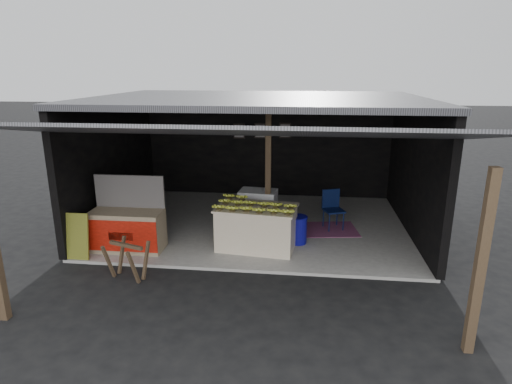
# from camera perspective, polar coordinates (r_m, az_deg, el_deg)

# --- Properties ---
(ground) EXTENTS (80.00, 80.00, 0.00)m
(ground) POSITION_cam_1_polar(r_m,az_deg,el_deg) (8.00, -1.85, -10.68)
(ground) COLOR black
(ground) RESTS_ON ground
(concrete_slab) EXTENTS (7.00, 5.00, 0.06)m
(concrete_slab) POSITION_cam_1_polar(r_m,az_deg,el_deg) (10.26, 0.20, -4.29)
(concrete_slab) COLOR gray
(concrete_slab) RESTS_ON ground
(shophouse) EXTENTS (7.40, 7.29, 3.02)m
(shophouse) POSITION_cam_1_polar(r_m,az_deg,el_deg) (10.05, 0.43, 7.48)
(shophouse) COLOR black
(shophouse) RESTS_ON ground
(banana_table) EXTENTS (1.69, 1.15, 0.88)m
(banana_table) POSITION_cam_1_polar(r_m,az_deg,el_deg) (8.73, 0.09, -4.72)
(banana_table) COLOR silver
(banana_table) RESTS_ON concrete_slab
(banana_pile) EXTENTS (1.56, 1.04, 0.17)m
(banana_pile) POSITION_cam_1_polar(r_m,az_deg,el_deg) (8.56, 0.09, -1.44)
(banana_pile) COLOR gold
(banana_pile) RESTS_ON banana_table
(white_crate) EXTENTS (0.87, 0.64, 0.92)m
(white_crate) POSITION_cam_1_polar(r_m,az_deg,el_deg) (9.73, 0.27, -2.39)
(white_crate) COLOR white
(white_crate) RESTS_ON concrete_slab
(neighbor_stall) EXTENTS (1.45, 0.67, 1.49)m
(neighbor_stall) POSITION_cam_1_polar(r_m,az_deg,el_deg) (9.04, -16.77, -4.63)
(neighbor_stall) COLOR #998466
(neighbor_stall) RESTS_ON concrete_slab
(green_signboard) EXTENTS (0.60, 0.19, 0.90)m
(green_signboard) POSITION_cam_1_polar(r_m,az_deg,el_deg) (8.96, -23.18, -5.44)
(green_signboard) COLOR black
(green_signboard) RESTS_ON concrete_slab
(sawhorse) EXTENTS (0.76, 0.75, 0.67)m
(sawhorse) POSITION_cam_1_polar(r_m,az_deg,el_deg) (7.93, -16.83, -8.27)
(sawhorse) COLOR #483624
(sawhorse) RESTS_ON ground
(water_barrel) EXTENTS (0.38, 0.38, 0.56)m
(water_barrel) POSITION_cam_1_polar(r_m,az_deg,el_deg) (9.06, 5.58, -5.10)
(water_barrel) COLOR #0D0B83
(water_barrel) RESTS_ON concrete_slab
(plastic_chair) EXTENTS (0.54, 0.54, 0.90)m
(plastic_chair) POSITION_cam_1_polar(r_m,az_deg,el_deg) (9.95, 10.13, -1.81)
(plastic_chair) COLOR #0A1438
(plastic_chair) RESTS_ON concrete_slab
(magenta_rug) EXTENTS (1.63, 1.21, 0.01)m
(magenta_rug) POSITION_cam_1_polar(r_m,az_deg,el_deg) (9.96, 8.97, -4.94)
(magenta_rug) COLOR #6E184D
(magenta_rug) RESTS_ON concrete_slab
(picture_frames) EXTENTS (1.62, 0.04, 0.46)m
(picture_frames) POSITION_cam_1_polar(r_m,az_deg,el_deg) (12.14, 0.71, 8.15)
(picture_frames) COLOR black
(picture_frames) RESTS_ON shophouse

